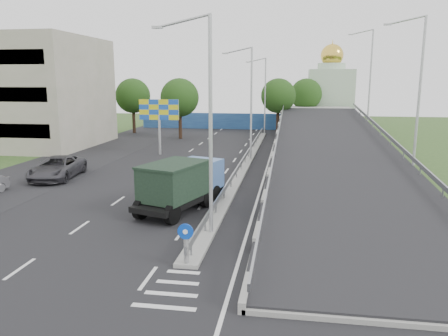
% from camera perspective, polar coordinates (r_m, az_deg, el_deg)
% --- Properties ---
extents(ground, '(160.00, 160.00, 0.00)m').
position_cam_1_polar(ground, '(16.09, -6.83, -15.99)').
color(ground, '#2D4C1E').
rests_on(ground, ground).
extents(road_surface, '(26.00, 90.00, 0.04)m').
position_cam_1_polar(road_surface, '(35.22, -2.80, -0.67)').
color(road_surface, black).
rests_on(road_surface, ground).
extents(parking_strip, '(8.00, 90.00, 0.05)m').
position_cam_1_polar(parking_strip, '(39.90, -21.41, -0.02)').
color(parking_strip, black).
rests_on(parking_strip, ground).
extents(median, '(1.00, 44.00, 0.20)m').
position_cam_1_polar(median, '(38.63, 2.76, 0.56)').
color(median, gray).
rests_on(median, ground).
extents(overpass_ramp, '(10.00, 50.00, 3.50)m').
position_cam_1_polar(overpass_ramp, '(38.30, 14.03, 2.65)').
color(overpass_ramp, gray).
rests_on(overpass_ramp, ground).
extents(median_guardrail, '(0.09, 44.00, 0.71)m').
position_cam_1_polar(median_guardrail, '(38.51, 2.77, 1.51)').
color(median_guardrail, gray).
rests_on(median_guardrail, median).
extents(sign_bollard, '(0.64, 0.23, 1.67)m').
position_cam_1_polar(sign_bollard, '(17.58, -4.98, -9.80)').
color(sign_bollard, black).
rests_on(sign_bollard, median).
extents(lamp_post_near, '(2.74, 0.18, 10.08)m').
position_cam_1_polar(lamp_post_near, '(20.16, -2.31, 6.94)').
color(lamp_post_near, '#B2B5B7').
rests_on(lamp_post_near, median).
extents(lamp_post_mid, '(2.74, 0.18, 10.08)m').
position_cam_1_polar(lamp_post_mid, '(39.94, 3.31, 9.17)').
color(lamp_post_mid, '#B2B5B7').
rests_on(lamp_post_mid, median).
extents(lamp_post_far, '(2.74, 0.18, 10.08)m').
position_cam_1_polar(lamp_post_far, '(59.87, 5.22, 9.90)').
color(lamp_post_far, '#B2B5B7').
rests_on(lamp_post_far, median).
extents(blue_wall, '(30.00, 0.50, 2.40)m').
position_cam_1_polar(blue_wall, '(66.49, 1.93, 6.11)').
color(blue_wall, navy).
rests_on(blue_wall, ground).
extents(church, '(7.00, 7.00, 13.80)m').
position_cam_1_polar(church, '(73.99, 13.71, 9.53)').
color(church, '#B2CCAD').
rests_on(church, ground).
extents(billboard, '(4.00, 0.24, 5.50)m').
position_cam_1_polar(billboard, '(43.82, -8.48, 7.14)').
color(billboard, '#B2B5B7').
rests_on(billboard, ground).
extents(tree_left_mid, '(4.80, 4.80, 7.60)m').
position_cam_1_polar(tree_left_mid, '(55.56, -5.81, 9.12)').
color(tree_left_mid, black).
rests_on(tree_left_mid, ground).
extents(tree_median_far, '(4.80, 4.80, 7.60)m').
position_cam_1_polar(tree_median_far, '(61.79, 7.10, 9.32)').
color(tree_median_far, black).
rests_on(tree_median_far, ground).
extents(tree_left_far, '(4.80, 4.80, 7.60)m').
position_cam_1_polar(tree_left_far, '(62.74, -11.82, 9.20)').
color(tree_left_far, black).
rests_on(tree_left_far, ground).
extents(tree_ramp_far, '(4.80, 4.80, 7.60)m').
position_cam_1_polar(tree_ramp_far, '(68.78, 10.68, 9.42)').
color(tree_ramp_far, black).
rests_on(tree_ramp_far, ground).
extents(dump_truck, '(4.30, 6.93, 2.87)m').
position_cam_1_polar(dump_truck, '(25.16, -5.51, -1.93)').
color(dump_truck, black).
rests_on(dump_truck, ground).
extents(parked_car_c, '(3.42, 6.26, 1.66)m').
position_cam_1_polar(parked_car_c, '(35.46, -20.94, 0.03)').
color(parked_car_c, '#3A393E').
rests_on(parked_car_c, ground).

